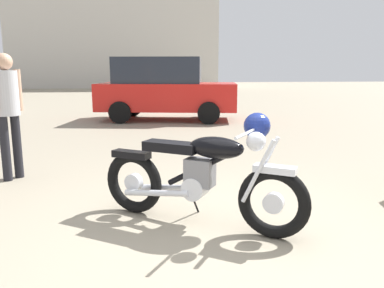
{
  "coord_description": "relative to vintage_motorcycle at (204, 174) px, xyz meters",
  "views": [
    {
      "loc": [
        -0.49,
        -3.09,
        1.46
      ],
      "look_at": [
        -0.03,
        1.55,
        0.55
      ],
      "focal_mm": 36.04,
      "sensor_mm": 36.0,
      "label": 1
    }
  ],
  "objects": [
    {
      "name": "ground_plane",
      "position": [
        0.03,
        -0.37,
        -0.49
      ],
      "size": [
        80.0,
        80.0,
        0.0
      ],
      "primitive_type": "plane",
      "color": "gray"
    },
    {
      "name": "pale_sedan_back",
      "position": [
        -0.15,
        7.71,
        0.43
      ],
      "size": [
        4.1,
        2.26,
        1.78
      ],
      "rotation": [
        0.0,
        0.0,
        -0.15
      ],
      "color": "black",
      "rests_on": "ground_plane"
    },
    {
      "name": "vintage_motorcycle",
      "position": [
        0.0,
        0.0,
        0.0
      ],
      "size": [
        1.84,
        1.17,
        1.07
      ],
      "rotation": [
        0.0,
        0.0,
        -0.54
      ],
      "color": "black",
      "rests_on": "ground_plane"
    },
    {
      "name": "bystander",
      "position": [
        -2.36,
        1.78,
        0.53
      ],
      "size": [
        0.3,
        0.4,
        1.66
      ],
      "rotation": [
        0.0,
        0.0,
        5.71
      ],
      "color": "black",
      "rests_on": "ground_plane"
    },
    {
      "name": "industrial_building",
      "position": [
        -3.33,
        30.88,
        4.67
      ],
      "size": [
        16.17,
        9.06,
        20.76
      ],
      "rotation": [
        0.0,
        0.0,
        0.0
      ],
      "color": "beige",
      "rests_on": "ground_plane"
    }
  ]
}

